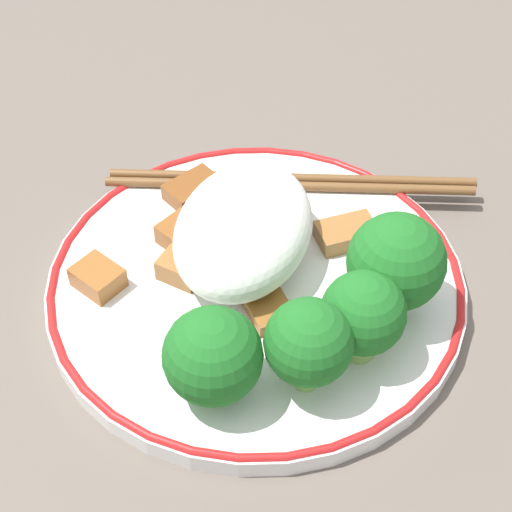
{
  "coord_description": "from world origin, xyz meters",
  "views": [
    {
      "loc": [
        0.33,
        0.09,
        0.39
      ],
      "look_at": [
        0.0,
        0.0,
        0.03
      ],
      "focal_mm": 60.0,
      "sensor_mm": 36.0,
      "label": 1
    }
  ],
  "objects_px": {
    "broccoli_back_right": "(363,315)",
    "chopsticks": "(291,182)",
    "broccoli_back_left": "(221,358)",
    "plate": "(256,284)",
    "broccoli_back_center": "(309,343)",
    "broccoli_mid_left": "(397,257)"
  },
  "relations": [
    {
      "from": "broccoli_back_center",
      "to": "broccoli_back_right",
      "type": "distance_m",
      "value": 0.04
    },
    {
      "from": "plate",
      "to": "broccoli_mid_left",
      "type": "distance_m",
      "value": 0.09
    },
    {
      "from": "plate",
      "to": "broccoli_back_center",
      "type": "height_order",
      "value": "broccoli_back_center"
    },
    {
      "from": "broccoli_back_left",
      "to": "broccoli_back_right",
      "type": "bearing_deg",
      "value": 125.54
    },
    {
      "from": "broccoli_back_right",
      "to": "chopsticks",
      "type": "height_order",
      "value": "broccoli_back_right"
    },
    {
      "from": "broccoli_back_left",
      "to": "broccoli_mid_left",
      "type": "relative_size",
      "value": 0.86
    },
    {
      "from": "broccoli_back_left",
      "to": "broccoli_mid_left",
      "type": "xyz_separation_m",
      "value": [
        -0.09,
        0.08,
        0.01
      ]
    },
    {
      "from": "broccoli_back_right",
      "to": "chopsticks",
      "type": "xyz_separation_m",
      "value": [
        -0.12,
        -0.07,
        -0.03
      ]
    },
    {
      "from": "broccoli_back_right",
      "to": "chopsticks",
      "type": "relative_size",
      "value": 0.23
    },
    {
      "from": "broccoli_back_center",
      "to": "chopsticks",
      "type": "relative_size",
      "value": 0.24
    },
    {
      "from": "plate",
      "to": "broccoli_back_right",
      "type": "height_order",
      "value": "broccoli_back_right"
    },
    {
      "from": "broccoli_mid_left",
      "to": "chopsticks",
      "type": "distance_m",
      "value": 0.12
    },
    {
      "from": "plate",
      "to": "broccoli_mid_left",
      "type": "bearing_deg",
      "value": 93.02
    },
    {
      "from": "broccoli_back_left",
      "to": "broccoli_back_center",
      "type": "height_order",
      "value": "broccoli_back_center"
    },
    {
      "from": "plate",
      "to": "broccoli_mid_left",
      "type": "xyz_separation_m",
      "value": [
        -0.0,
        0.08,
        0.04
      ]
    },
    {
      "from": "broccoli_back_left",
      "to": "chopsticks",
      "type": "distance_m",
      "value": 0.17
    },
    {
      "from": "broccoli_back_left",
      "to": "plate",
      "type": "bearing_deg",
      "value": -177.0
    },
    {
      "from": "plate",
      "to": "broccoli_back_right",
      "type": "distance_m",
      "value": 0.09
    },
    {
      "from": "broccoli_back_center",
      "to": "plate",
      "type": "bearing_deg",
      "value": -144.81
    },
    {
      "from": "broccoli_back_right",
      "to": "chopsticks",
      "type": "bearing_deg",
      "value": -151.22
    },
    {
      "from": "broccoli_back_left",
      "to": "broccoli_back_right",
      "type": "relative_size",
      "value": 1.0
    },
    {
      "from": "chopsticks",
      "to": "plate",
      "type": "bearing_deg",
      "value": -0.18
    }
  ]
}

